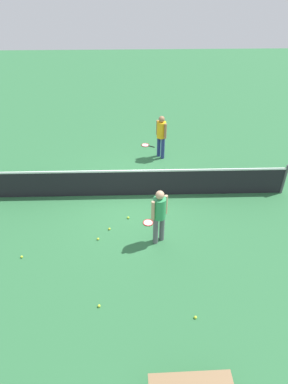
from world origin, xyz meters
TOP-DOWN VIEW (x-y plane):
  - ground_plane at (0.00, 0.00)m, footprint 40.00×40.00m
  - court_net at (0.00, 0.00)m, footprint 10.09×0.09m
  - player_near_side at (0.75, -2.20)m, footprint 0.48×0.47m
  - player_far_side at (1.13, 2.52)m, footprint 0.48×0.48m
  - tennis_racket_near_player at (0.51, -1.42)m, footprint 0.55×0.52m
  - tennis_racket_far_player at (0.58, 3.49)m, footprint 0.59×0.43m
  - tennis_ball_near_player at (-0.65, -1.71)m, footprint 0.07×0.07m
  - tennis_ball_by_net at (-0.95, -2.12)m, footprint 0.07×0.07m
  - tennis_ball_midcourt at (-0.75, -4.34)m, footprint 0.07×0.07m
  - tennis_ball_baseline at (-0.11, -1.21)m, footprint 0.07×0.07m
  - tennis_ball_stray_left at (-2.92, -2.75)m, footprint 0.07×0.07m
  - tennis_ball_stray_right at (1.41, -4.70)m, footprint 0.07×0.07m

SIDE VIEW (x-z plane):
  - ground_plane at x=0.00m, z-range 0.00..0.00m
  - tennis_racket_near_player at x=0.51m, z-range 0.00..0.03m
  - tennis_racket_far_player at x=0.58m, z-range 0.00..0.03m
  - tennis_ball_near_player at x=-0.65m, z-range 0.00..0.07m
  - tennis_ball_by_net at x=-0.95m, z-range 0.00..0.07m
  - tennis_ball_midcourt at x=-0.75m, z-range 0.00..0.07m
  - tennis_ball_baseline at x=-0.11m, z-range 0.00..0.07m
  - tennis_ball_stray_left at x=-2.92m, z-range 0.00..0.07m
  - tennis_ball_stray_right at x=1.41m, z-range 0.00..0.07m
  - court_net at x=0.00m, z-range -0.03..1.04m
  - player_near_side at x=0.75m, z-range 0.16..1.86m
  - player_far_side at x=1.13m, z-range 0.16..1.86m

